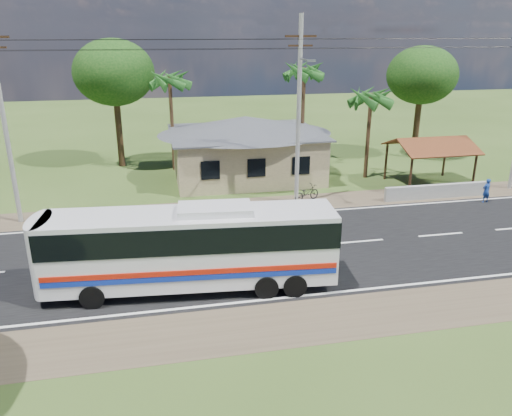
{
  "coord_description": "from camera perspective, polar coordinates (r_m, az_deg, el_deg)",
  "views": [
    {
      "loc": [
        -5.32,
        -21.67,
        10.11
      ],
      "look_at": [
        -0.67,
        1.0,
        1.84
      ],
      "focal_mm": 35.0,
      "sensor_mm": 36.0,
      "label": 1
    }
  ],
  "objects": [
    {
      "name": "house",
      "position": [
        36.02,
        -1.24,
        7.68
      ],
      "size": [
        12.4,
        10.0,
        5.0
      ],
      "color": "tan",
      "rests_on": "ground"
    },
    {
      "name": "coach_bus",
      "position": [
        20.23,
        -7.34,
        -3.96
      ],
      "size": [
        11.78,
        3.48,
        3.61
      ],
      "rotation": [
        0.0,
        0.0,
        -0.09
      ],
      "color": "silver",
      "rests_on": "ground"
    },
    {
      "name": "waiting_shed",
      "position": [
        36.06,
        19.38,
        6.73
      ],
      "size": [
        5.2,
        4.48,
        3.35
      ],
      "color": "#341F13",
      "rests_on": "ground"
    },
    {
      "name": "ground",
      "position": [
        24.5,
        2.01,
        -4.73
      ],
      "size": [
        120.0,
        120.0,
        0.0
      ],
      "primitive_type": "plane",
      "color": "#314819",
      "rests_on": "ground"
    },
    {
      "name": "palm_mid",
      "position": [
        38.97,
        5.52,
        15.22
      ],
      "size": [
        2.8,
        2.8,
        8.2
      ],
      "color": "#47301E",
      "rests_on": "ground"
    },
    {
      "name": "tree_behind_house",
      "position": [
        39.88,
        -15.94,
        14.63
      ],
      "size": [
        6.0,
        6.0,
        9.61
      ],
      "color": "#47301E",
      "rests_on": "ground"
    },
    {
      "name": "utility_poles",
      "position": [
        29.59,
        4.28,
        11.16
      ],
      "size": [
        32.8,
        2.22,
        11.0
      ],
      "color": "#9E9E99",
      "rests_on": "ground"
    },
    {
      "name": "road",
      "position": [
        24.5,
        2.01,
        -4.71
      ],
      "size": [
        120.0,
        16.0,
        0.03
      ],
      "color": "black",
      "rests_on": "ground"
    },
    {
      "name": "concrete_barrier",
      "position": [
        33.72,
        19.93,
        1.8
      ],
      "size": [
        7.0,
        0.3,
        0.9
      ],
      "primitive_type": "cube",
      "color": "#9E9E99",
      "rests_on": "ground"
    },
    {
      "name": "motorcycle",
      "position": [
        31.39,
        5.8,
        1.73
      ],
      "size": [
        2.01,
        1.39,
        1.0
      ],
      "primitive_type": "imported",
      "rotation": [
        0.0,
        0.0,
        1.99
      ],
      "color": "black",
      "rests_on": "ground"
    },
    {
      "name": "palm_near",
      "position": [
        36.15,
        13.01,
        12.17
      ],
      "size": [
        2.8,
        2.8,
        6.7
      ],
      "color": "#47301E",
      "rests_on": "ground"
    },
    {
      "name": "tree_behind_shed",
      "position": [
        43.42,
        18.44,
        14.16
      ],
      "size": [
        5.6,
        5.6,
        9.02
      ],
      "color": "#47301E",
      "rests_on": "ground"
    },
    {
      "name": "palm_far",
      "position": [
        37.85,
        -9.85,
        14.17
      ],
      "size": [
        2.8,
        2.8,
        7.7
      ],
      "color": "#47301E",
      "rests_on": "ground"
    },
    {
      "name": "person",
      "position": [
        33.95,
        24.83,
        1.81
      ],
      "size": [
        0.61,
        0.45,
        1.53
      ],
      "primitive_type": "imported",
      "rotation": [
        0.0,
        0.0,
        3.3
      ],
      "color": "navy",
      "rests_on": "ground"
    }
  ]
}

